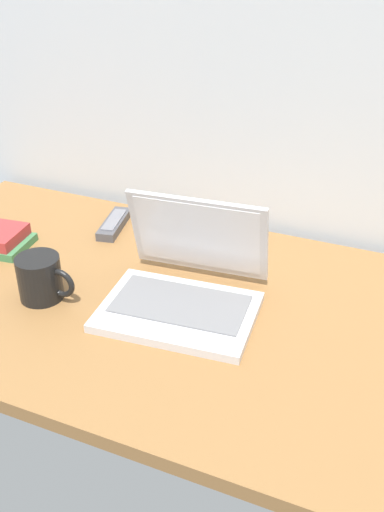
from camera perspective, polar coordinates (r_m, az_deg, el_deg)
desk at (r=1.22m, az=0.54°, el=-5.59°), size 1.60×0.76×0.03m
laptop at (r=1.20m, az=-0.67°, el=-2.82°), size 0.33×0.31×0.21m
coffee_mug at (r=1.25m, az=-14.61°, el=-2.12°), size 0.13×0.09×0.10m
remote_control_near at (r=1.52m, az=-7.64°, el=3.17°), size 0.08×0.17×0.02m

